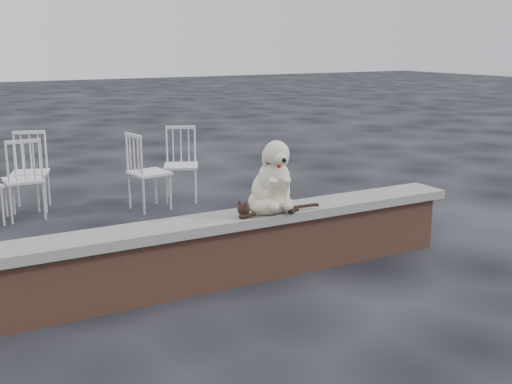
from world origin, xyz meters
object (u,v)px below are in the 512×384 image
dog (271,173)px  chair_c (23,178)px  chair_e (149,171)px  chair_d (181,164)px  cat (271,205)px  chair_b (30,172)px

dog → chair_c: dog is taller
chair_e → chair_d: 0.55m
cat → chair_e: bearing=101.6°
cat → chair_e: 2.72m
chair_c → chair_d: bearing=176.2°
chair_d → chair_c: bearing=-159.0°
cat → chair_e: chair_e is taller
dog → cat: (-0.08, -0.15, -0.24)m
dog → chair_b: (-1.45, 3.23, -0.42)m
cat → chair_c: bearing=125.6°
cat → chair_d: (0.40, 2.93, -0.19)m
dog → chair_d: 2.83m
chair_c → dog: bearing=118.0°
cat → chair_c: chair_c is taller
cat → chair_c: size_ratio=0.96×
cat → chair_b: size_ratio=0.96×
chair_e → cat: bearing=173.4°
dog → chair_d: size_ratio=0.66×
dog → chair_e: size_ratio=0.66×
chair_d → chair_c: (-1.90, 0.10, 0.00)m
chair_b → chair_d: size_ratio=1.00×
cat → chair_b: 3.65m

